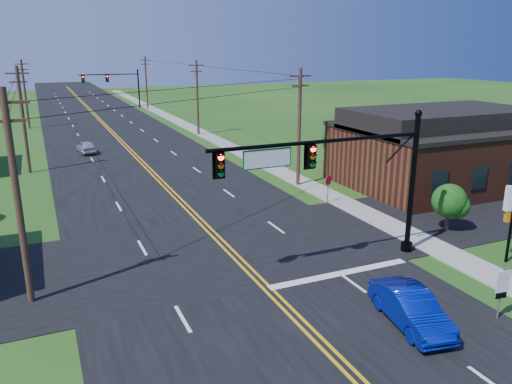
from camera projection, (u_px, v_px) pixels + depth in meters
name	position (u px, v px, depth m)	size (l,w,h in m)	color
ground	(354.00, 383.00, 16.10)	(260.00, 260.00, 0.00)	#1A4513
road_main	(116.00, 138.00, 60.07)	(16.00, 220.00, 0.04)	black
road_cross	(225.00, 250.00, 26.64)	(70.00, 10.00, 0.04)	black
sidewalk	(226.00, 145.00, 55.32)	(2.00, 160.00, 0.08)	gray
signal_mast_main	(339.00, 173.00, 23.49)	(11.30, 0.60, 7.48)	black
signal_mast_far	(113.00, 83.00, 86.91)	(10.98, 0.60, 7.48)	black
brick_building	(438.00, 155.00, 39.00)	(14.20, 11.20, 4.70)	#4E2316
utility_pole_left_a	(17.00, 196.00, 19.91)	(1.80, 0.28, 9.00)	#3A241A
utility_pole_left_b	(23.00, 118.00, 41.90)	(1.80, 0.28, 9.00)	#3A241A
utility_pole_left_c	(25.00, 93.00, 65.65)	(1.80, 0.28, 9.00)	#3A241A
utility_pole_right_a	(299.00, 126.00, 37.92)	(1.80, 0.28, 9.00)	#3A241A
utility_pole_right_b	(197.00, 96.00, 60.79)	(1.80, 0.28, 9.00)	#3A241A
utility_pole_right_c	(146.00, 82.00, 87.18)	(1.80, 0.28, 9.00)	#3A241A
tree_right_back	(338.00, 139.00, 44.42)	(3.00, 3.00, 4.10)	#3A241A
shrub_corner	(449.00, 201.00, 28.96)	(2.00, 2.00, 2.86)	#3A241A
blue_car	(411.00, 309.00, 19.26)	(1.50, 4.29, 1.41)	#061896
distant_car	(86.00, 147.00, 51.00)	(1.49, 3.70, 1.26)	silver
route_sign	(502.00, 287.00, 19.47)	(0.61, 0.13, 2.43)	slate
stop_sign	(328.00, 183.00, 34.28)	(0.66, 0.32, 2.00)	slate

